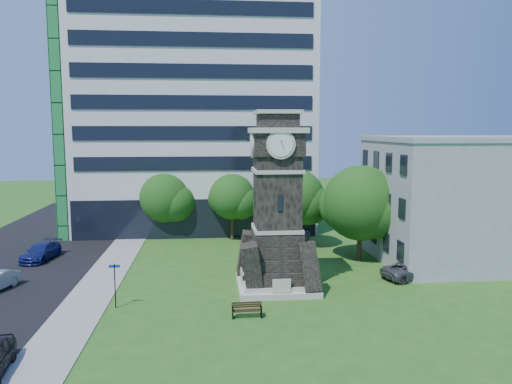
{
  "coord_description": "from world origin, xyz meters",
  "views": [
    {
      "loc": [
        -1.57,
        -31.42,
        10.94
      ],
      "look_at": [
        1.94,
        6.11,
        6.22
      ],
      "focal_mm": 35.0,
      "sensor_mm": 36.0,
      "label": 1
    }
  ],
  "objects": [
    {
      "name": "car_east_lot",
      "position": [
        13.16,
        3.09,
        0.62
      ],
      "size": [
        4.9,
        3.34,
        1.25
      ],
      "primitive_type": "imported",
      "rotation": [
        0.0,
        0.0,
        1.88
      ],
      "color": "#4F4F55",
      "rests_on": "ground"
    },
    {
      "name": "street_sign",
      "position": [
        -7.44,
        -1.1,
        1.76
      ],
      "size": [
        0.68,
        0.07,
        2.82
      ],
      "rotation": [
        0.0,
        0.0,
        0.02
      ],
      "color": "black",
      "rests_on": "ground"
    },
    {
      "name": "tree_nc",
      "position": [
        0.69,
        17.57,
        4.16
      ],
      "size": [
        4.99,
        4.54,
        6.61
      ],
      "rotation": [
        0.0,
        0.0,
        -0.18
      ],
      "color": "#332114",
      "rests_on": "ground"
    },
    {
      "name": "car_street_north",
      "position": [
        -15.85,
        11.24,
        0.69
      ],
      "size": [
        2.65,
        4.99,
        1.38
      ],
      "primitive_type": "imported",
      "rotation": [
        0.0,
        0.0,
        -0.16
      ],
      "color": "navy",
      "rests_on": "ground"
    },
    {
      "name": "park_bench",
      "position": [
        0.51,
        -3.39,
        0.48
      ],
      "size": [
        1.77,
        0.47,
        0.92
      ],
      "rotation": [
        0.0,
        0.0,
        0.04
      ],
      "color": "black",
      "rests_on": "ground"
    },
    {
      "name": "clock_tower",
      "position": [
        3.0,
        2.0,
        5.28
      ],
      "size": [
        5.4,
        5.4,
        12.22
      ],
      "color": "beige",
      "rests_on": "ground"
    },
    {
      "name": "sidewalk",
      "position": [
        -9.5,
        5.0,
        0.03
      ],
      "size": [
        3.0,
        70.0,
        0.06
      ],
      "primitive_type": "cube",
      "color": "gray",
      "rests_on": "ground"
    },
    {
      "name": "tree_nw",
      "position": [
        -6.04,
        19.49,
        3.96
      ],
      "size": [
        5.9,
        5.37,
        6.81
      ],
      "rotation": [
        0.0,
        0.0,
        -0.29
      ],
      "color": "#332114",
      "rests_on": "ground"
    },
    {
      "name": "ground",
      "position": [
        0.0,
        0.0,
        0.0
      ],
      "size": [
        160.0,
        160.0,
        0.0
      ],
      "primitive_type": "plane",
      "color": "#285B1A",
      "rests_on": "ground"
    },
    {
      "name": "office_low",
      "position": [
        19.97,
        8.0,
        5.21
      ],
      "size": [
        15.2,
        12.2,
        10.4
      ],
      "color": "#A1A4A6",
      "rests_on": "ground"
    },
    {
      "name": "tree_ne",
      "position": [
        6.53,
        13.99,
        4.49
      ],
      "size": [
        5.79,
        5.27,
        7.31
      ],
      "rotation": [
        0.0,
        0.0,
        0.29
      ],
      "color": "#332114",
      "rests_on": "ground"
    },
    {
      "name": "tree_east",
      "position": [
        11.04,
        8.74,
        4.68
      ],
      "size": [
        6.93,
        6.3,
        8.02
      ],
      "rotation": [
        0.0,
        0.0,
        -0.29
      ],
      "color": "#332114",
      "rests_on": "ground"
    },
    {
      "name": "office_tall",
      "position": [
        -3.2,
        25.84,
        14.22
      ],
      "size": [
        26.2,
        15.11,
        28.6
      ],
      "color": "silver",
      "rests_on": "ground"
    }
  ]
}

